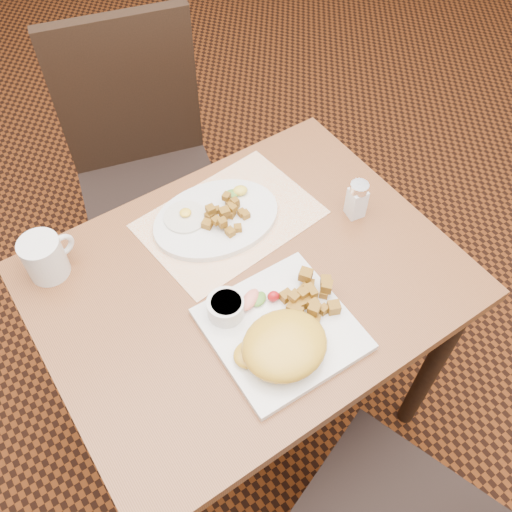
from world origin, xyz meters
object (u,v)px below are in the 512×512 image
object	(u,v)px
plate_oval	(216,219)
salt_shaker	(357,199)
plate_square	(281,329)
chair_far	(145,164)
coffee_mug	(45,257)
table	(248,304)

from	to	relation	value
plate_oval	salt_shaker	xyz separation A→B (m)	(0.29, -0.16, 0.04)
plate_square	salt_shaker	world-z (taller)	salt_shaker
plate_square	chair_far	bearing A→B (deg)	85.09
plate_oval	coffee_mug	world-z (taller)	coffee_mug
chair_far	coffee_mug	bearing A→B (deg)	59.80
plate_oval	salt_shaker	bearing A→B (deg)	-29.76
chair_far	plate_square	world-z (taller)	chair_far
chair_far	plate_oval	bearing A→B (deg)	102.10
coffee_mug	table	bearing A→B (deg)	-36.62
salt_shaker	chair_far	bearing A→B (deg)	111.99
plate_oval	coffee_mug	size ratio (longest dim) A/B	2.56
plate_square	table	bearing A→B (deg)	83.41
coffee_mug	plate_oval	bearing A→B (deg)	-12.61
table	coffee_mug	size ratio (longest dim) A/B	7.56
table	plate_oval	size ratio (longest dim) A/B	2.96
chair_far	coffee_mug	size ratio (longest dim) A/B	8.15
plate_oval	salt_shaker	distance (m)	0.33
table	plate_oval	bearing A→B (deg)	81.09
plate_oval	coffee_mug	distance (m)	0.39
plate_square	salt_shaker	size ratio (longest dim) A/B	2.80
table	plate_square	bearing A→B (deg)	-96.59
salt_shaker	plate_square	bearing A→B (deg)	-153.89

